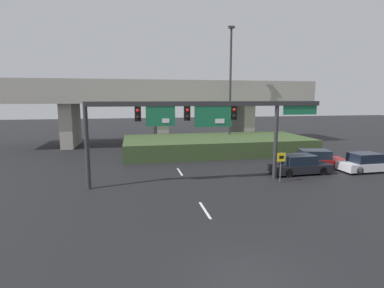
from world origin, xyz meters
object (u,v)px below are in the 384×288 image
parked_sedan_near_right (299,165)px  parked_sedan_mid_right (316,159)px  speed_limit_sign (281,163)px  parked_sedan_far_right (366,163)px  highway_light_pole_near (230,85)px  signal_gantry (203,117)px

parked_sedan_near_right → parked_sedan_mid_right: (2.66, 1.92, -0.02)m
speed_limit_sign → parked_sedan_far_right: (8.14, 1.55, -0.71)m
speed_limit_sign → parked_sedan_near_right: (2.61, 1.97, -0.72)m
highway_light_pole_near → parked_sedan_near_right: (1.50, -12.54, -6.51)m
parked_sedan_far_right → signal_gantry: bearing=-178.9°
highway_light_pole_near → parked_sedan_far_right: size_ratio=3.17×
parked_sedan_near_right → parked_sedan_mid_right: 3.28m
speed_limit_sign → parked_sedan_near_right: speed_limit_sign is taller
signal_gantry → parked_sedan_far_right: 13.97m
highway_light_pole_near → speed_limit_sign: bearing=-94.4°
signal_gantry → parked_sedan_mid_right: size_ratio=3.35×
parked_sedan_near_right → parked_sedan_far_right: bearing=-6.0°
highway_light_pole_near → parked_sedan_far_right: bearing=-61.5°
parked_sedan_far_right → parked_sedan_mid_right: bearing=139.9°
highway_light_pole_near → parked_sedan_far_right: (7.04, -12.96, -6.50)m
signal_gantry → parked_sedan_near_right: bearing=6.6°
signal_gantry → parked_sedan_mid_right: 11.59m
highway_light_pole_near → parked_sedan_mid_right: 13.14m
speed_limit_sign → parked_sedan_near_right: size_ratio=0.46×
signal_gantry → speed_limit_sign: signal_gantry is taller
parked_sedan_near_right → signal_gantry: bearing=-175.0°
highway_light_pole_near → parked_sedan_near_right: bearing=-83.2°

